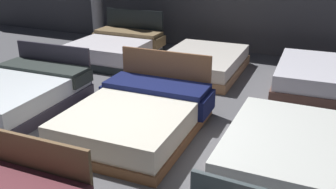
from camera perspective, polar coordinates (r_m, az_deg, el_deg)
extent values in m
cube|color=#5B5B60|center=(5.17, -6.44, -6.91)|extent=(18.00, 18.00, 0.02)
cube|color=brown|center=(3.78, -20.22, -11.83)|extent=(1.38, 0.09, 0.90)
cube|color=brown|center=(3.54, -24.17, -12.92)|extent=(1.47, 0.66, 0.05)
cube|color=#2D2937|center=(6.53, -22.20, -1.18)|extent=(1.72, 2.14, 0.18)
cube|color=silver|center=(6.45, -22.48, 0.67)|extent=(1.66, 2.07, 0.27)
cube|color=#2D2937|center=(7.14, -16.90, 4.13)|extent=(1.55, 0.10, 0.82)
cube|color=#2F3734|center=(6.91, -18.46, 3.97)|extent=(1.64, 0.59, 0.05)
cube|color=#2F3734|center=(7.49, -23.13, 3.68)|extent=(0.07, 0.53, 0.19)
cube|color=#2F3734|center=(6.46, -12.79, 2.22)|extent=(0.07, 0.53, 0.19)
cube|color=brown|center=(5.28, -4.97, -5.28)|extent=(1.67, 2.17, 0.13)
cube|color=silver|center=(5.19, -5.05, -3.18)|extent=(1.61, 2.11, 0.30)
cube|color=brown|center=(6.00, -0.42, 2.36)|extent=(1.51, 0.09, 0.93)
cube|color=#131A49|center=(5.71, -1.74, 1.36)|extent=(1.60, 0.66, 0.08)
cube|color=#131A49|center=(6.14, -8.60, 0.74)|extent=(0.10, 0.60, 0.29)
cube|color=#131A49|center=(5.52, 5.95, -1.59)|extent=(0.10, 0.60, 0.29)
cube|color=brown|center=(4.72, 18.59, -9.65)|extent=(1.66, 2.02, 0.18)
cube|color=white|center=(4.61, 18.90, -7.38)|extent=(1.60, 1.95, 0.25)
cube|color=black|center=(8.69, -8.06, 5.67)|extent=(1.65, 1.94, 0.16)
cube|color=silver|center=(8.63, -8.14, 7.18)|extent=(1.59, 1.88, 0.32)
cube|color=black|center=(9.39, -5.11, 9.68)|extent=(1.53, 0.07, 1.01)
cube|color=olive|center=(9.13, -6.04, 9.37)|extent=(1.60, 0.58, 0.08)
cube|color=olive|center=(9.59, -10.32, 8.76)|extent=(0.09, 0.55, 0.24)
cube|color=olive|center=(8.79, -1.31, 7.93)|extent=(0.09, 0.55, 0.24)
cube|color=#976F4F|center=(7.78, 5.21, 3.95)|extent=(1.61, 2.16, 0.18)
cube|color=silver|center=(7.72, 5.26, 5.45)|extent=(1.54, 2.10, 0.25)
cube|color=brown|center=(7.34, 21.74, 1.47)|extent=(1.57, 2.06, 0.21)
cube|color=silver|center=(7.27, 22.00, 3.24)|extent=(1.51, 2.00, 0.27)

